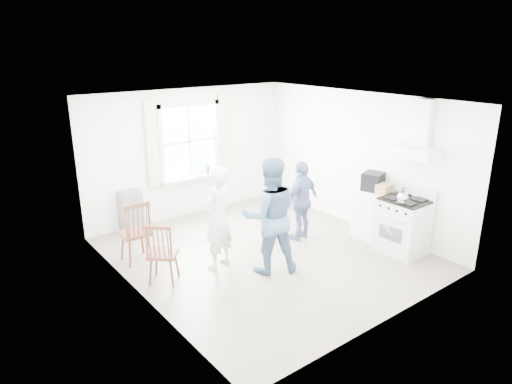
% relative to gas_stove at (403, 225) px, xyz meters
% --- Properties ---
extents(room_shell, '(4.62, 5.12, 2.64)m').
position_rel_gas_stove_xyz_m(room_shell, '(-1.91, 1.35, 0.82)').
color(room_shell, gray).
rests_on(room_shell, ground).
extents(window_assembly, '(1.88, 0.24, 1.70)m').
position_rel_gas_stove_xyz_m(window_assembly, '(-1.91, 3.80, 0.98)').
color(window_assembly, white).
rests_on(window_assembly, room_shell).
extents(range_hood, '(0.45, 0.76, 0.94)m').
position_rel_gas_stove_xyz_m(range_hood, '(0.16, -0.00, 1.42)').
color(range_hood, white).
rests_on(range_hood, room_shell).
extents(shelf_unit, '(0.40, 0.30, 0.80)m').
position_rel_gas_stove_xyz_m(shelf_unit, '(-3.31, 3.68, -0.08)').
color(shelf_unit, slate).
rests_on(shelf_unit, ground).
extents(gas_stove, '(0.68, 0.76, 1.12)m').
position_rel_gas_stove_xyz_m(gas_stove, '(0.00, 0.00, 0.00)').
color(gas_stove, silver).
rests_on(gas_stove, ground).
extents(kettle, '(0.19, 0.19, 0.26)m').
position_rel_gas_stove_xyz_m(kettle, '(-0.20, -0.07, 0.56)').
color(kettle, silver).
rests_on(kettle, gas_stove).
extents(low_cabinet, '(0.50, 0.55, 0.90)m').
position_rel_gas_stove_xyz_m(low_cabinet, '(0.07, 0.70, -0.03)').
color(low_cabinet, white).
rests_on(low_cabinet, ground).
extents(stereo_stack, '(0.44, 0.41, 0.32)m').
position_rel_gas_stove_xyz_m(stereo_stack, '(0.10, 0.76, 0.58)').
color(stereo_stack, black).
rests_on(stereo_stack, low_cabinet).
extents(cardboard_box, '(0.30, 0.24, 0.18)m').
position_rel_gas_stove_xyz_m(cardboard_box, '(0.06, 0.49, 0.51)').
color(cardboard_box, '#AE7F54').
rests_on(cardboard_box, low_cabinet).
extents(windsor_chair_a, '(0.46, 0.45, 1.06)m').
position_rel_gas_stove_xyz_m(windsor_chair_a, '(-3.76, 2.35, 0.16)').
color(windsor_chair_a, '#4C2518').
rests_on(windsor_chair_a, ground).
extents(windsor_chair_b, '(0.57, 0.57, 0.98)m').
position_rel_gas_stove_xyz_m(windsor_chair_b, '(-3.78, 1.48, 0.11)').
color(windsor_chair_b, '#4C2518').
rests_on(windsor_chair_b, ground).
extents(person_left, '(0.78, 0.78, 1.67)m').
position_rel_gas_stove_xyz_m(person_left, '(-2.80, 1.45, 0.35)').
color(person_left, white).
rests_on(person_left, ground).
extents(person_mid, '(1.18, 1.18, 1.84)m').
position_rel_gas_stove_xyz_m(person_mid, '(-2.24, 0.85, 0.43)').
color(person_mid, slate).
rests_on(person_mid, ground).
extents(person_right, '(1.01, 1.01, 1.47)m').
position_rel_gas_stove_xyz_m(person_right, '(-0.99, 1.46, 0.25)').
color(person_right, navy).
rests_on(person_right, ground).
extents(potted_plant, '(0.27, 0.27, 0.37)m').
position_rel_gas_stove_xyz_m(potted_plant, '(-1.57, 3.71, 0.55)').
color(potted_plant, '#316F36').
rests_on(potted_plant, window_assembly).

